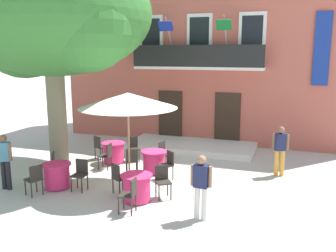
{
  "coord_description": "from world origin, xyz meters",
  "views": [
    {
      "loc": [
        4.25,
        -10.76,
        4.0
      ],
      "look_at": [
        -0.15,
        2.05,
        1.3
      ],
      "focal_mm": 39.62,
      "sensor_mm": 36.0,
      "label": 1
    }
  ],
  "objects": [
    {
      "name": "pedestrian_mid_plaza",
      "position": [
        2.26,
        -2.54,
        0.91
      ],
      "size": [
        0.53,
        0.26,
        1.62
      ],
      "color": "silver",
      "rests_on": "ground"
    },
    {
      "name": "cafe_chair_middle_1",
      "position": [
        0.49,
        -2.76,
        0.53
      ],
      "size": [
        0.43,
        0.43,
        0.91
      ],
      "color": "#2D2823",
      "rests_on": "ground"
    },
    {
      "name": "cafe_chair_far_side_2",
      "position": [
        -1.34,
        1.51,
        0.53
      ],
      "size": [
        0.56,
        0.56,
        0.91
      ],
      "color": "#2D2823",
      "rests_on": "ground"
    },
    {
      "name": "pedestrian_by_tree",
      "position": [
        3.91,
        1.48,
        0.93
      ],
      "size": [
        0.53,
        0.35,
        1.65
      ],
      "color": "gold",
      "rests_on": "ground"
    },
    {
      "name": "cafe_chair_front_1",
      "position": [
        -2.74,
        -1.25,
        0.53
      ],
      "size": [
        0.54,
        0.54,
        0.91
      ],
      "color": "#2D2823",
      "rests_on": "ground"
    },
    {
      "name": "cafe_chair_front_2",
      "position": [
        -2.53,
        -2.59,
        0.53
      ],
      "size": [
        0.52,
        0.52,
        0.91
      ],
      "color": "#2D2823",
      "rests_on": "ground"
    },
    {
      "name": "cafe_chair_middle_0",
      "position": [
        -0.34,
        -1.71,
        0.53
      ],
      "size": [
        0.55,
        0.55,
        0.91
      ],
      "color": "#2D2823",
      "rests_on": "ground"
    },
    {
      "name": "cafe_chair_far_side_0",
      "position": [
        -2.63,
        1.27,
        0.53
      ],
      "size": [
        0.53,
        0.53,
        0.91
      ],
      "color": "#2D2823",
      "rests_on": "ground"
    },
    {
      "name": "ground_plane",
      "position": [
        0.0,
        0.0,
        0.0
      ],
      "size": [
        120.0,
        120.0,
        0.0
      ],
      "primitive_type": "plane",
      "color": "beige"
    },
    {
      "name": "cafe_chair_near_tree_0",
      "position": [
        0.55,
        -0.01,
        0.53
      ],
      "size": [
        0.56,
        0.56,
        0.91
      ],
      "color": "#2D2823",
      "rests_on": "ground"
    },
    {
      "name": "cafe_chair_near_tree_1",
      "position": [
        0.02,
        1.15,
        0.53
      ],
      "size": [
        0.48,
        0.48,
        0.91
      ],
      "color": "#2D2823",
      "rests_on": "ground"
    },
    {
      "name": "cafe_chair_far_side_1",
      "position": [
        -1.79,
        0.28,
        0.53
      ],
      "size": [
        0.43,
        0.43,
        0.91
      ],
      "color": "#2D2823",
      "rests_on": "ground"
    },
    {
      "name": "cafe_table_near_tree",
      "position": [
        -0.08,
        0.4,
        0.39
      ],
      "size": [
        0.86,
        0.86,
        0.76
      ],
      "color": "#E52D66",
      "rests_on": "ground"
    },
    {
      "name": "cafe_chair_near_tree_2",
      "position": [
        -0.7,
        -0.03,
        0.53
      ],
      "size": [
        0.55,
        0.55,
        0.91
      ],
      "color": "#2D2823",
      "rests_on": "ground"
    },
    {
      "name": "cafe_table_middle",
      "position": [
        0.35,
        -2.02,
        0.39
      ],
      "size": [
        0.86,
        0.86,
        0.76
      ],
      "color": "#E52D66",
      "rests_on": "ground"
    },
    {
      "name": "cafe_table_front",
      "position": [
        -2.31,
        -1.87,
        0.39
      ],
      "size": [
        0.86,
        0.86,
        0.76
      ],
      "color": "#E52D66",
      "rests_on": "ground"
    },
    {
      "name": "building_facade",
      "position": [
        0.26,
        6.99,
        3.75
      ],
      "size": [
        13.0,
        5.09,
        7.5
      ],
      "color": "#BC5B4C",
      "rests_on": "ground"
    },
    {
      "name": "cafe_chair_front_0",
      "position": [
        -1.57,
        -1.76,
        0.53
      ],
      "size": [
        0.42,
        0.42,
        0.91
      ],
      "color": "#2D2823",
      "rests_on": "ground"
    },
    {
      "name": "entrance_step_platform",
      "position": [
        0.26,
        3.84,
        0.12
      ],
      "size": [
        5.24,
        2.32,
        0.25
      ],
      "primitive_type": "cube",
      "color": "silver",
      "rests_on": "ground"
    },
    {
      "name": "cafe_table_far_side",
      "position": [
        -1.91,
        1.02,
        0.39
      ],
      "size": [
        0.86,
        0.86,
        0.76
      ],
      "color": "#E52D66",
      "rests_on": "ground"
    },
    {
      "name": "cafe_umbrella",
      "position": [
        -0.34,
        -0.99,
        2.61
      ],
      "size": [
        2.9,
        2.9,
        2.85
      ],
      "color": "#997A56",
      "rests_on": "ground"
    },
    {
      "name": "plane_tree",
      "position": [
        -3.48,
        -0.14,
        5.06
      ],
      "size": [
        6.8,
        5.97,
        7.19
      ],
      "color": "#7F755B",
      "rests_on": "ground"
    },
    {
      "name": "cafe_chair_middle_2",
      "position": [
        0.92,
        -1.52,
        0.53
      ],
      "size": [
        0.56,
        0.56,
        0.91
      ],
      "color": "#2D2823",
      "rests_on": "ground"
    },
    {
      "name": "pedestrian_near_entrance",
      "position": [
        -3.68,
        -2.43,
        0.94
      ],
      "size": [
        0.53,
        0.37,
        1.66
      ],
      "color": "#232328",
      "rests_on": "ground"
    }
  ]
}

